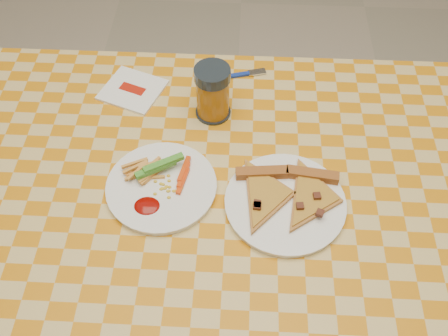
{
  "coord_description": "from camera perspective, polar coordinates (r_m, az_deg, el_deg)",
  "views": [
    {
      "loc": [
        0.02,
        -0.58,
        1.61
      ],
      "look_at": [
        -0.01,
        0.05,
        0.78
      ],
      "focal_mm": 40.0,
      "sensor_mm": 36.0,
      "label": 1
    }
  ],
  "objects": [
    {
      "name": "ground",
      "position": [
        1.71,
        0.21,
        -17.45
      ],
      "size": [
        8.0,
        8.0,
        0.0
      ],
      "primitive_type": "plane",
      "color": "#C1B49B",
      "rests_on": "ground"
    },
    {
      "name": "table",
      "position": [
        1.1,
        0.32,
        -5.23
      ],
      "size": [
        1.28,
        0.88,
        0.76
      ],
      "color": "silver",
      "rests_on": "ground"
    },
    {
      "name": "plate_left",
      "position": [
        1.05,
        -7.14,
        -2.19
      ],
      "size": [
        0.28,
        0.28,
        0.01
      ],
      "primitive_type": "cylinder",
      "rotation": [
        0.0,
        0.0,
        -0.32
      ],
      "color": "white",
      "rests_on": "table"
    },
    {
      "name": "plate_right",
      "position": [
        1.02,
        6.98,
        -4.05
      ],
      "size": [
        0.25,
        0.25,
        0.01
      ],
      "primitive_type": "cylinder",
      "rotation": [
        0.0,
        0.0,
        -0.05
      ],
      "color": "white",
      "rests_on": "table"
    },
    {
      "name": "fries_veggies",
      "position": [
        1.04,
        -7.6,
        -1.02
      ],
      "size": [
        0.16,
        0.15,
        0.04
      ],
      "color": "#EA9E4A",
      "rests_on": "plate_left"
    },
    {
      "name": "pizza_slices",
      "position": [
        1.02,
        7.22,
        -2.86
      ],
      "size": [
        0.25,
        0.23,
        0.02
      ],
      "color": "#BD703A",
      "rests_on": "plate_right"
    },
    {
      "name": "drink_glass",
      "position": [
        1.14,
        -1.3,
        8.6
      ],
      "size": [
        0.08,
        0.08,
        0.13
      ],
      "color": "black",
      "rests_on": "table"
    },
    {
      "name": "napkin",
      "position": [
        1.25,
        -10.4,
        8.78
      ],
      "size": [
        0.17,
        0.17,
        0.01
      ],
      "rotation": [
        0.0,
        0.0,
        -0.36
      ],
      "color": "white",
      "rests_on": "table"
    },
    {
      "name": "fork",
      "position": [
        1.27,
        1.74,
        10.6
      ],
      "size": [
        0.14,
        0.05,
        0.01
      ],
      "rotation": [
        0.0,
        0.0,
        0.27
      ],
      "color": "navy",
      "rests_on": "table"
    }
  ]
}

